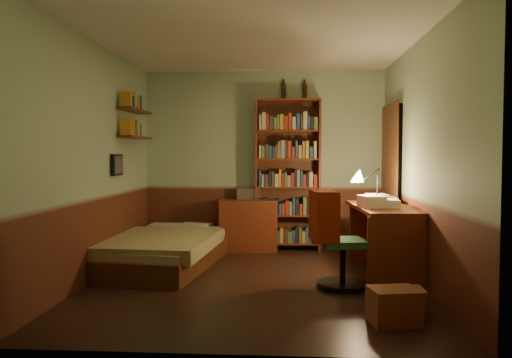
# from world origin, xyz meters

# --- Properties ---
(floor) EXTENTS (3.50, 4.00, 0.02)m
(floor) POSITION_xyz_m (0.00, 0.00, -0.01)
(floor) COLOR black
(floor) RESTS_ON ground
(ceiling) EXTENTS (3.50, 4.00, 0.02)m
(ceiling) POSITION_xyz_m (0.00, 0.00, 2.61)
(ceiling) COLOR silver
(ceiling) RESTS_ON wall_back
(wall_back) EXTENTS (3.50, 0.02, 2.60)m
(wall_back) POSITION_xyz_m (0.00, 2.01, 1.30)
(wall_back) COLOR #9BB792
(wall_back) RESTS_ON ground
(wall_left) EXTENTS (0.02, 4.00, 2.60)m
(wall_left) POSITION_xyz_m (-1.76, 0.00, 1.30)
(wall_left) COLOR #9BB792
(wall_left) RESTS_ON ground
(wall_right) EXTENTS (0.02, 4.00, 2.60)m
(wall_right) POSITION_xyz_m (1.76, 0.00, 1.30)
(wall_right) COLOR #9BB792
(wall_right) RESTS_ON ground
(wall_front) EXTENTS (3.50, 0.02, 2.60)m
(wall_front) POSITION_xyz_m (0.00, -2.01, 1.30)
(wall_front) COLOR #9BB792
(wall_front) RESTS_ON ground
(doorway) EXTENTS (0.06, 0.90, 2.00)m
(doorway) POSITION_xyz_m (1.72, 1.30, 1.00)
(doorway) COLOR black
(doorway) RESTS_ON ground
(door_trim) EXTENTS (0.02, 0.98, 2.08)m
(door_trim) POSITION_xyz_m (1.69, 1.30, 1.00)
(door_trim) COLOR #4A2713
(door_trim) RESTS_ON ground
(bed) EXTENTS (1.45, 2.34, 0.66)m
(bed) POSITION_xyz_m (-1.19, 0.77, 0.33)
(bed) COLOR olive
(bed) RESTS_ON ground
(dresser) EXTENTS (0.84, 0.46, 0.73)m
(dresser) POSITION_xyz_m (-0.21, 1.76, 0.36)
(dresser) COLOR #5F2513
(dresser) RESTS_ON ground
(mini_stereo) EXTENTS (0.34, 0.29, 0.16)m
(mini_stereo) POSITION_xyz_m (-0.21, 1.89, 0.81)
(mini_stereo) COLOR #B2B2B7
(mini_stereo) RESTS_ON dresser
(bookshelf) EXTENTS (0.94, 0.33, 2.17)m
(bookshelf) POSITION_xyz_m (0.35, 1.85, 1.08)
(bookshelf) COLOR #5F2513
(bookshelf) RESTS_ON ground
(bottle_left) EXTENTS (0.08, 0.08, 0.24)m
(bottle_left) POSITION_xyz_m (0.29, 1.96, 2.29)
(bottle_left) COLOR black
(bottle_left) RESTS_ON bookshelf
(bottle_right) EXTENTS (0.08, 0.08, 0.23)m
(bottle_right) POSITION_xyz_m (0.60, 1.96, 2.28)
(bottle_right) COLOR black
(bottle_right) RESTS_ON bookshelf
(desk) EXTENTS (0.69, 1.51, 0.79)m
(desk) POSITION_xyz_m (1.44, 0.37, 0.40)
(desk) COLOR #5F2513
(desk) RESTS_ON ground
(paper_stack) EXTENTS (0.30, 0.36, 0.13)m
(paper_stack) POSITION_xyz_m (1.29, 0.25, 0.86)
(paper_stack) COLOR silver
(paper_stack) RESTS_ON desk
(desk_lamp) EXTENTS (0.23, 0.23, 0.57)m
(desk_lamp) POSITION_xyz_m (1.40, 0.56, 1.08)
(desk_lamp) COLOR black
(desk_lamp) RESTS_ON desk
(office_chair) EXTENTS (0.58, 0.52, 1.03)m
(office_chair) POSITION_xyz_m (0.93, -0.20, 0.51)
(office_chair) COLOR #2B6338
(office_chair) RESTS_ON ground
(red_jacket) EXTENTS (0.38, 0.49, 0.51)m
(red_jacket) POSITION_xyz_m (0.67, 0.03, 1.28)
(red_jacket) COLOR #A42B10
(red_jacket) RESTS_ON office_chair
(wall_shelf_lower) EXTENTS (0.20, 0.90, 0.03)m
(wall_shelf_lower) POSITION_xyz_m (-1.64, 1.10, 1.60)
(wall_shelf_lower) COLOR #5F2513
(wall_shelf_lower) RESTS_ON wall_left
(wall_shelf_upper) EXTENTS (0.20, 0.90, 0.03)m
(wall_shelf_upper) POSITION_xyz_m (-1.64, 1.10, 1.95)
(wall_shelf_upper) COLOR #5F2513
(wall_shelf_upper) RESTS_ON wall_left
(framed_picture) EXTENTS (0.04, 0.32, 0.26)m
(framed_picture) POSITION_xyz_m (-1.72, 0.60, 1.25)
(framed_picture) COLOR black
(framed_picture) RESTS_ON wall_left
(cardboard_box_a) EXTENTS (0.43, 0.37, 0.28)m
(cardboard_box_a) POSITION_xyz_m (1.22, -1.27, 0.14)
(cardboard_box_a) COLOR brown
(cardboard_box_a) RESTS_ON ground
(cardboard_box_b) EXTENTS (0.33, 0.28, 0.23)m
(cardboard_box_b) POSITION_xyz_m (1.36, -1.05, 0.11)
(cardboard_box_b) COLOR brown
(cardboard_box_b) RESTS_ON ground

